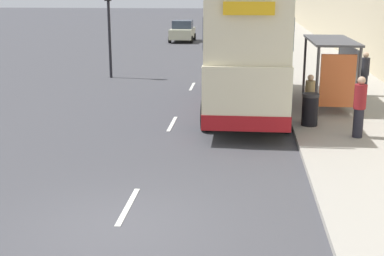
% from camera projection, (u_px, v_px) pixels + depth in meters
% --- Properties ---
extents(ground_plane, '(220.00, 220.00, 0.00)m').
position_uv_depth(ground_plane, '(117.00, 228.00, 10.32)').
color(ground_plane, '#424247').
extents(pavement, '(5.00, 93.00, 0.14)m').
position_uv_depth(pavement, '(291.00, 39.00, 46.74)').
color(pavement, '#A39E93').
rests_on(pavement, ground_plane).
extents(lane_mark_0, '(0.12, 2.00, 0.01)m').
position_uv_depth(lane_mark_0, '(128.00, 206.00, 11.34)').
color(lane_mark_0, silver).
rests_on(lane_mark_0, ground_plane).
extents(lane_mark_1, '(0.12, 2.00, 0.01)m').
position_uv_depth(lane_mark_1, '(172.00, 124.00, 18.16)').
color(lane_mark_1, silver).
rests_on(lane_mark_1, ground_plane).
extents(lane_mark_2, '(0.12, 2.00, 0.01)m').
position_uv_depth(lane_mark_2, '(192.00, 86.00, 24.99)').
color(lane_mark_2, silver).
rests_on(lane_mark_2, ground_plane).
extents(lane_mark_3, '(0.12, 2.00, 0.01)m').
position_uv_depth(lane_mark_3, '(204.00, 65.00, 31.81)').
color(lane_mark_3, silver).
rests_on(lane_mark_3, ground_plane).
extents(lane_mark_4, '(0.12, 2.00, 0.01)m').
position_uv_depth(lane_mark_4, '(211.00, 51.00, 38.64)').
color(lane_mark_4, silver).
rests_on(lane_mark_4, ground_plane).
extents(bus_shelter, '(1.60, 4.20, 2.48)m').
position_uv_depth(bus_shelter, '(336.00, 61.00, 19.75)').
color(bus_shelter, '#4C4C51').
rests_on(bus_shelter, ground_plane).
extents(double_decker_bus_near, '(2.85, 10.06, 4.30)m').
position_uv_depth(double_decker_bus_near, '(247.00, 49.00, 19.68)').
color(double_decker_bus_near, beige).
rests_on(double_decker_bus_near, ground_plane).
extents(car_0, '(1.93, 3.97, 1.79)m').
position_uv_depth(car_0, '(247.00, 14.00, 73.60)').
color(car_0, navy).
rests_on(car_0, ground_plane).
extents(car_1, '(2.04, 4.09, 1.77)m').
position_uv_depth(car_1, '(182.00, 31.00, 45.44)').
color(car_1, '#B7B799').
rests_on(car_1, ground_plane).
extents(car_2, '(1.91, 4.11, 1.79)m').
position_uv_depth(car_2, '(250.00, 22.00, 57.20)').
color(car_2, '#4C5156').
rests_on(car_2, ground_plane).
extents(pedestrian_at_shelter, '(0.36, 0.36, 1.84)m').
position_uv_depth(pedestrian_at_shelter, '(359.00, 107.00, 15.82)').
color(pedestrian_at_shelter, '#23232D').
rests_on(pedestrian_at_shelter, ground_plane).
extents(pedestrian_1, '(0.36, 0.36, 1.80)m').
position_uv_depth(pedestrian_1, '(364.00, 74.00, 21.98)').
color(pedestrian_1, '#23232D').
rests_on(pedestrian_1, ground_plane).
extents(pedestrian_3, '(0.32, 0.32, 1.60)m').
position_uv_depth(pedestrian_3, '(310.00, 98.00, 17.67)').
color(pedestrian_3, '#23232D').
rests_on(pedestrian_3, ground_plane).
extents(litter_bin, '(0.55, 0.55, 1.05)m').
position_uv_depth(litter_bin, '(310.00, 109.00, 17.30)').
color(litter_bin, black).
rests_on(litter_bin, ground_plane).
extents(traffic_light_far_kerb, '(0.30, 0.32, 4.85)m').
position_uv_depth(traffic_light_far_kerb, '(109.00, 13.00, 26.61)').
color(traffic_light_far_kerb, black).
rests_on(traffic_light_far_kerb, ground_plane).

